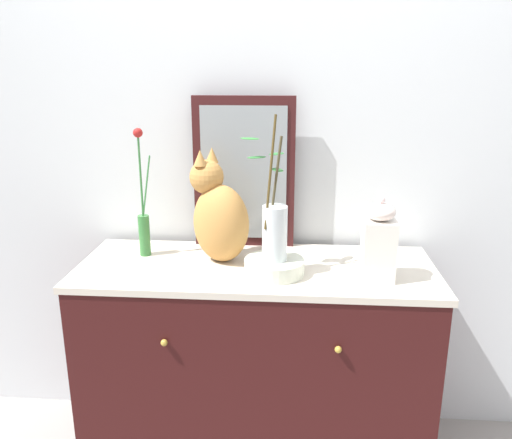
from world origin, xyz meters
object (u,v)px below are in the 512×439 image
at_px(sideboard, 256,365).
at_px(vase_slim_green, 144,220).
at_px(mirror_leaning, 244,173).
at_px(cat_sitting, 219,216).
at_px(bowl_porcelain, 274,267).
at_px(jar_lidded_porcelain, 379,243).
at_px(vase_glass_clear, 274,229).

height_order(sideboard, vase_slim_green, vase_slim_green).
bearing_deg(sideboard, mirror_leaning, 105.80).
xyz_separation_m(cat_sitting, bowl_porcelain, (0.21, -0.12, -0.15)).
xyz_separation_m(bowl_porcelain, jar_lidded_porcelain, (0.36, -0.02, 0.11)).
relative_size(vase_slim_green, vase_glass_clear, 0.98).
relative_size(cat_sitting, vase_slim_green, 0.86).
bearing_deg(jar_lidded_porcelain, vase_slim_green, 168.82).
bearing_deg(mirror_leaning, vase_glass_clear, -66.14).
bearing_deg(mirror_leaning, bowl_porcelain, -66.02).
bearing_deg(vase_slim_green, bowl_porcelain, -16.91).
distance_m(sideboard, mirror_leaning, 0.77).
bearing_deg(bowl_porcelain, sideboard, 133.30).
xyz_separation_m(cat_sitting, jar_lidded_porcelain, (0.57, -0.14, -0.05)).
distance_m(mirror_leaning, cat_sitting, 0.24).
bearing_deg(sideboard, cat_sitting, 161.82).
bearing_deg(bowl_porcelain, mirror_leaning, 113.98).
bearing_deg(mirror_leaning, vase_slim_green, -158.02).
bearing_deg(vase_slim_green, mirror_leaning, 21.98).
height_order(mirror_leaning, jar_lidded_porcelain, mirror_leaning).
xyz_separation_m(mirror_leaning, vase_slim_green, (-0.38, -0.15, -0.16)).
height_order(sideboard, cat_sitting, cat_sitting).
height_order(mirror_leaning, cat_sitting, mirror_leaning).
bearing_deg(cat_sitting, jar_lidded_porcelain, -13.62).
relative_size(vase_slim_green, jar_lidded_porcelain, 1.67).
distance_m(sideboard, bowl_porcelain, 0.47).
height_order(vase_slim_green, jar_lidded_porcelain, vase_slim_green).
bearing_deg(sideboard, jar_lidded_porcelain, -12.07).
bearing_deg(cat_sitting, bowl_porcelain, -29.81).
relative_size(sideboard, cat_sitting, 3.13).
distance_m(cat_sitting, jar_lidded_porcelain, 0.59).
height_order(vase_glass_clear, jar_lidded_porcelain, vase_glass_clear).
bearing_deg(sideboard, vase_glass_clear, -46.59).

